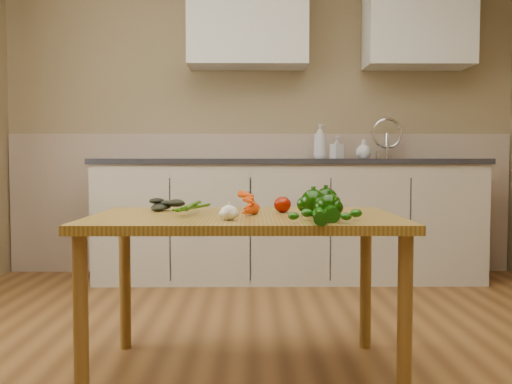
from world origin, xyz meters
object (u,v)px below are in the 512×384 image
object	(u,v)px
soap_bottle_a	(320,141)
zucchini_a	(331,213)
pepper_a	(313,203)
tomato_c	(326,204)
soap_bottle_b	(337,148)
zucchini_b	(320,216)
soap_bottle_c	(364,149)
pepper_b	(326,201)
table	(244,233)
tomato_a	(282,205)
leafy_greens	(166,201)
garlic_bulb	(229,213)
carrot_bunch	(231,206)
tomato_b	(313,204)
pepper_c	(329,206)

from	to	relation	value
soap_bottle_a	zucchini_a	distance (m)	2.35
pepper_a	tomato_c	distance (m)	0.18
soap_bottle_b	zucchini_b	size ratio (longest dim) A/B	0.93
zucchini_a	soap_bottle_c	bearing A→B (deg)	75.93
pepper_b	table	bearing A→B (deg)	-170.76
soap_bottle_c	tomato_a	distance (m)	2.12
table	leafy_greens	world-z (taller)	leafy_greens
soap_bottle_a	pepper_a	world-z (taller)	soap_bottle_a
table	garlic_bulb	xyz separation A→B (m)	(-0.05, -0.21, 0.10)
carrot_bunch	tomato_b	size ratio (longest dim) A/B	3.52
soap_bottle_c	leafy_greens	size ratio (longest dim) A/B	0.85
pepper_a	garlic_bulb	bearing A→B (deg)	-154.21
garlic_bulb	zucchini_b	bearing A→B (deg)	-18.23
tomato_c	zucchini_a	size ratio (longest dim) A/B	0.42
garlic_bulb	zucchini_a	world-z (taller)	garlic_bulb
pepper_c	tomato_c	size ratio (longest dim) A/B	1.22
tomato_a	tomato_b	world-z (taller)	tomato_a
soap_bottle_b	tomato_b	xyz separation A→B (m)	(-0.39, -1.86, -0.29)
pepper_a	soap_bottle_a	bearing A→B (deg)	82.33
zucchini_a	tomato_b	bearing A→B (deg)	92.74
soap_bottle_a	pepper_a	bearing A→B (deg)	145.26
soap_bottle_c	tomato_b	bearing A→B (deg)	69.93
soap_bottle_c	tomato_b	size ratio (longest dim) A/B	2.32
leafy_greens	pepper_b	bearing A→B (deg)	-10.72
soap_bottle_c	leafy_greens	xyz separation A→B (m)	(-1.24, -1.89, -0.27)
zucchini_b	pepper_a	bearing A→B (deg)	88.45
soap_bottle_b	tomato_b	distance (m)	1.92
pepper_c	leafy_greens	bearing A→B (deg)	154.25
soap_bottle_b	zucchini_a	bearing A→B (deg)	-126.84
soap_bottle_c	tomato_c	distance (m)	2.05
soap_bottle_a	tomato_c	xyz separation A→B (m)	(-0.22, -1.97, -0.34)
carrot_bunch	pepper_c	bearing A→B (deg)	-25.84
pepper_c	pepper_a	bearing A→B (deg)	121.11
soap_bottle_a	carrot_bunch	distance (m)	2.15
tomato_b	pepper_b	bearing A→B (deg)	-75.03
pepper_b	tomato_c	world-z (taller)	pepper_b
garlic_bulb	zucchini_a	xyz separation A→B (m)	(0.38, -0.01, -0.00)
tomato_a	zucchini_a	xyz separation A→B (m)	(0.16, -0.33, -0.01)
carrot_bunch	zucchini_b	bearing A→B (deg)	-48.46
pepper_a	zucchini_b	world-z (taller)	pepper_a
pepper_a	tomato_c	xyz separation A→B (m)	(0.07, 0.16, -0.02)
leafy_greens	zucchini_b	size ratio (longest dim) A/B	0.96
carrot_bunch	soap_bottle_b	bearing A→B (deg)	69.90
soap_bottle_a	pepper_c	size ratio (longest dim) A/B	2.89
pepper_b	zucchini_b	xyz separation A→B (m)	(-0.07, -0.37, -0.03)
carrot_bunch	tomato_a	xyz separation A→B (m)	(0.22, 0.06, 0.00)
leafy_greens	zucchini_a	size ratio (longest dim) A/B	0.98
pepper_c	tomato_b	distance (m)	0.33
table	soap_bottle_c	size ratio (longest dim) A/B	8.22
tomato_c	tomato_b	bearing A→B (deg)	117.92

